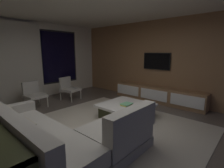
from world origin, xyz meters
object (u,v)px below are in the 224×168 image
accent_chair_near_window (69,87)px  accent_chair_by_curtain (33,93)px  coffee_table (126,111)px  book_stack_on_coffee_table (126,104)px  mounted_tv (157,61)px  sectional_couch (58,138)px  media_console (158,95)px

accent_chair_near_window → accent_chair_by_curtain: size_ratio=1.00×
coffee_table → book_stack_on_coffee_table: (-0.05, -0.05, 0.19)m
accent_chair_near_window → mounted_tv: (1.97, -2.31, 0.92)m
sectional_couch → book_stack_on_coffee_table: bearing=2.7°
mounted_tv → accent_chair_by_curtain: bearing=143.3°
accent_chair_by_curtain → book_stack_on_coffee_table: bearing=-66.4°
sectional_couch → coffee_table: size_ratio=2.16×
sectional_couch → accent_chair_by_curtain: bearing=74.0°
sectional_couch → accent_chair_by_curtain: (0.78, 2.74, 0.14)m
coffee_table → mounted_tv: (1.97, 0.23, 1.16)m
book_stack_on_coffee_table → media_console: size_ratio=0.09×
mounted_tv → book_stack_on_coffee_table: bearing=-172.0°
media_console → mounted_tv: bearing=47.6°
media_console → book_stack_on_coffee_table: bearing=-177.4°
accent_chair_near_window → mounted_tv: mounted_tv is taller
sectional_couch → media_console: (3.77, 0.18, -0.04)m
book_stack_on_coffee_table → media_console: (1.84, 0.08, -0.13)m
accent_chair_near_window → mounted_tv: bearing=-49.5°
accent_chair_near_window → media_console: bearing=-54.4°
coffee_table → book_stack_on_coffee_table: book_stack_on_coffee_table is taller
accent_chair_by_curtain → coffee_table: bearing=-65.2°
accent_chair_near_window → mounted_tv: 3.17m
sectional_couch → book_stack_on_coffee_table: 1.94m
sectional_couch → accent_chair_near_window: bearing=53.5°
coffee_table → mounted_tv: mounted_tv is taller
sectional_couch → coffee_table: (1.98, 0.14, -0.10)m
mounted_tv → coffee_table: bearing=-173.2°
mounted_tv → media_console: bearing=-132.4°
media_console → accent_chair_near_window: bearing=125.6°
coffee_table → media_console: (1.79, 0.04, 0.06)m
coffee_table → accent_chair_near_window: (0.00, 2.54, 0.25)m
book_stack_on_coffee_table → accent_chair_by_curtain: (-1.15, 2.64, 0.05)m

